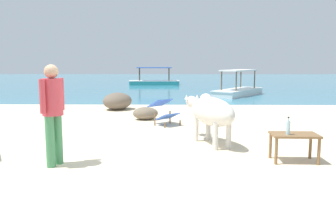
{
  "coord_description": "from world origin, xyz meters",
  "views": [
    {
      "loc": [
        0.54,
        -5.83,
        1.7
      ],
      "look_at": [
        0.39,
        3.0,
        0.55
      ],
      "focal_mm": 35.62,
      "sensor_mm": 36.0,
      "label": 1
    }
  ],
  "objects_px": {
    "low_bench_table": "(294,139)",
    "bottle": "(288,128)",
    "deck_chair_near": "(164,110)",
    "person_standing": "(53,107)",
    "cow": "(211,112)",
    "boat_white": "(238,90)",
    "boat_teal": "(154,81)"
  },
  "relations": [
    {
      "from": "low_bench_table",
      "to": "bottle",
      "type": "relative_size",
      "value": 2.6
    },
    {
      "from": "boat_white",
      "to": "boat_teal",
      "type": "relative_size",
      "value": 0.98
    },
    {
      "from": "cow",
      "to": "boat_white",
      "type": "height_order",
      "value": "boat_white"
    },
    {
      "from": "deck_chair_near",
      "to": "boat_teal",
      "type": "relative_size",
      "value": 0.25
    },
    {
      "from": "boat_teal",
      "to": "cow",
      "type": "bearing_deg",
      "value": -86.03
    },
    {
      "from": "bottle",
      "to": "cow",
      "type": "bearing_deg",
      "value": 132.61
    },
    {
      "from": "low_bench_table",
      "to": "boat_teal",
      "type": "distance_m",
      "value": 19.29
    },
    {
      "from": "boat_teal",
      "to": "person_standing",
      "type": "bearing_deg",
      "value": -94.41
    },
    {
      "from": "cow",
      "to": "person_standing",
      "type": "relative_size",
      "value": 1.1
    },
    {
      "from": "bottle",
      "to": "boat_teal",
      "type": "xyz_separation_m",
      "value": [
        -3.3,
        19.05,
        -0.34
      ]
    },
    {
      "from": "cow",
      "to": "person_standing",
      "type": "distance_m",
      "value": 3.04
    },
    {
      "from": "low_bench_table",
      "to": "bottle",
      "type": "distance_m",
      "value": 0.25
    },
    {
      "from": "person_standing",
      "to": "boat_teal",
      "type": "distance_m",
      "value": 19.28
    },
    {
      "from": "deck_chair_near",
      "to": "boat_teal",
      "type": "xyz_separation_m",
      "value": [
        -1.17,
        15.74,
        -0.13
      ]
    },
    {
      "from": "person_standing",
      "to": "low_bench_table",
      "type": "bearing_deg",
      "value": -154.42
    },
    {
      "from": "deck_chair_near",
      "to": "boat_teal",
      "type": "distance_m",
      "value": 15.78
    },
    {
      "from": "cow",
      "to": "person_standing",
      "type": "height_order",
      "value": "person_standing"
    },
    {
      "from": "person_standing",
      "to": "boat_teal",
      "type": "xyz_separation_m",
      "value": [
        0.48,
        19.26,
        -0.7
      ]
    },
    {
      "from": "person_standing",
      "to": "boat_white",
      "type": "height_order",
      "value": "person_standing"
    },
    {
      "from": "low_bench_table",
      "to": "deck_chair_near",
      "type": "height_order",
      "value": "deck_chair_near"
    },
    {
      "from": "low_bench_table",
      "to": "person_standing",
      "type": "relative_size",
      "value": 0.48
    },
    {
      "from": "bottle",
      "to": "person_standing",
      "type": "bearing_deg",
      "value": -176.72
    },
    {
      "from": "low_bench_table",
      "to": "deck_chair_near",
      "type": "bearing_deg",
      "value": 126.51
    },
    {
      "from": "bottle",
      "to": "low_bench_table",
      "type": "bearing_deg",
      "value": 26.59
    },
    {
      "from": "deck_chair_near",
      "to": "person_standing",
      "type": "height_order",
      "value": "person_standing"
    },
    {
      "from": "low_bench_table",
      "to": "bottle",
      "type": "xyz_separation_m",
      "value": [
        -0.13,
        -0.07,
        0.2
      ]
    },
    {
      "from": "deck_chair_near",
      "to": "bottle",
      "type": "bearing_deg",
      "value": -7.85
    },
    {
      "from": "deck_chair_near",
      "to": "person_standing",
      "type": "distance_m",
      "value": 3.93
    },
    {
      "from": "low_bench_table",
      "to": "deck_chair_near",
      "type": "distance_m",
      "value": 3.96
    },
    {
      "from": "bottle",
      "to": "person_standing",
      "type": "distance_m",
      "value": 3.81
    },
    {
      "from": "low_bench_table",
      "to": "cow",
      "type": "bearing_deg",
      "value": 138.89
    },
    {
      "from": "person_standing",
      "to": "bottle",
      "type": "bearing_deg",
      "value": -155.29
    }
  ]
}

